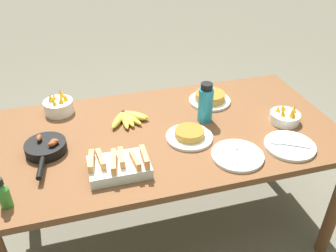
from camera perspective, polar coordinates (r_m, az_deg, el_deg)
ground_plane at (r=2.38m, az=0.00°, el=-15.90°), size 14.00×14.00×0.00m
dining_table at (r=1.93m, az=0.00°, el=-2.96°), size 1.81×0.94×0.75m
banana_bunch at (r=1.96m, az=-6.33°, el=1.29°), size 0.23×0.18×0.04m
melon_tray at (r=1.61m, az=-7.84°, el=-6.30°), size 0.27×0.18×0.10m
skillet at (r=1.81m, az=-19.00°, el=-3.31°), size 0.20×0.34×0.08m
frittata_plate_center at (r=1.81m, az=3.45°, el=-1.47°), size 0.24×0.24×0.05m
frittata_plate_side at (r=2.14m, az=6.73°, el=4.46°), size 0.25×0.25×0.06m
empty_plate_near_front at (r=1.86m, az=18.94°, el=-3.02°), size 0.25×0.25×0.02m
empty_plate_far_left at (r=1.73m, az=11.07°, el=-4.65°), size 0.25×0.25×0.02m
fruit_bowl_mango at (r=2.11m, az=-17.12°, el=3.14°), size 0.16×0.16×0.13m
fruit_bowl_citrus at (r=2.04m, az=18.26°, el=1.48°), size 0.16×0.16×0.11m
water_bottle at (r=1.92m, az=6.05°, el=3.64°), size 0.08×0.08×0.22m
hot_sauce_bottle at (r=1.56m, az=-24.85°, el=-9.92°), size 0.05×0.05×0.14m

